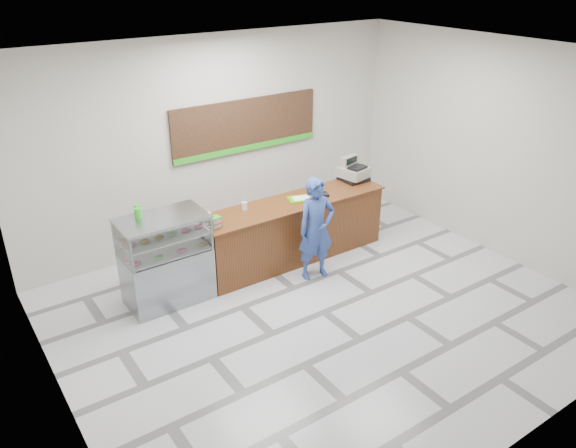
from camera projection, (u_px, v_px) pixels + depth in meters
floor at (324, 312)px, 7.97m from camera, size 7.00×7.00×0.00m
back_wall at (218, 141)px, 9.44m from camera, size 7.00×0.00×7.00m
ceiling at (333, 59)px, 6.45m from camera, size 7.00×7.00×0.00m
sales_counter at (293, 230)px, 9.18m from camera, size 3.26×0.76×1.03m
display_case at (166, 259)px, 7.97m from camera, size 1.22×0.72×1.33m
menu_board at (247, 126)px, 9.61m from camera, size 2.80×0.06×0.90m
cash_register at (353, 172)px, 9.74m from camera, size 0.51×0.52×0.41m
card_terminal at (325, 194)px, 9.16m from camera, size 0.14×0.20×0.04m
serving_tray at (300, 199)px, 9.02m from camera, size 0.44×0.37×0.02m
napkin_box at (206, 218)px, 8.23m from camera, size 0.18×0.18×0.13m
straw_cup at (244, 206)px, 8.62m from camera, size 0.09×0.09×0.13m
promo_box at (214, 223)px, 8.04m from camera, size 0.20×0.15×0.17m
donut_decal at (320, 198)px, 9.08m from camera, size 0.18×0.18×0.00m
green_cup_left at (138, 213)px, 7.64m from camera, size 0.10×0.10×0.15m
green_cup_right at (138, 210)px, 7.74m from camera, size 0.10×0.10×0.15m
customer at (316, 229)px, 8.53m from camera, size 0.65×0.49×1.63m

